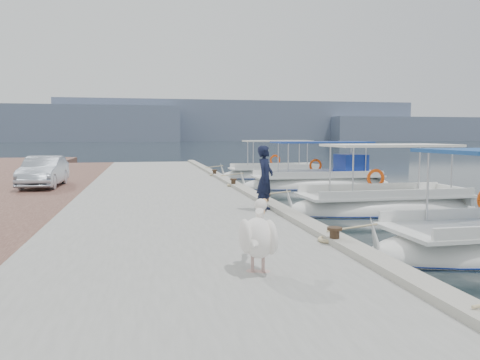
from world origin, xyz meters
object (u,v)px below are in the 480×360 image
at_px(pelican, 258,236).
at_px(fishing_caique_e, 274,175).
at_px(parked_car, 44,172).
at_px(fishing_caique_c, 383,208).
at_px(fishing_caique_d, 319,183).
at_px(fisherman, 265,178).

bearing_deg(pelican, fishing_caique_e, 73.52).
bearing_deg(fishing_caique_e, parked_car, -146.86).
bearing_deg(pelican, fishing_caique_c, 50.76).
relative_size(fishing_caique_d, fishing_caique_e, 1.17).
distance_m(fishing_caique_c, fisherman, 5.18).
bearing_deg(fishing_caique_c, fishing_caique_d, 85.54).
xyz_separation_m(fishing_caique_d, parked_car, (-12.23, -1.93, 0.92)).
distance_m(pelican, fisherman, 5.73).
distance_m(fishing_caique_e, fisherman, 15.63).
height_order(fishing_caique_c, fishing_caique_e, same).
height_order(pelican, parked_car, parked_car).
distance_m(pelican, parked_car, 14.01).
bearing_deg(fishing_caique_c, pelican, -129.24).
relative_size(fisherman, parked_car, 0.48).
bearing_deg(parked_car, fisherman, -44.84).
bearing_deg(fishing_caique_e, fisherman, -106.77).
relative_size(pelican, fisherman, 0.77).
distance_m(fishing_caique_d, fishing_caique_e, 5.65).
distance_m(fishing_caique_e, parked_car, 13.83).
bearing_deg(fisherman, fishing_caique_d, 5.65).
height_order(pelican, fisherman, fisherman).
bearing_deg(fisherman, fishing_caique_e, 17.95).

